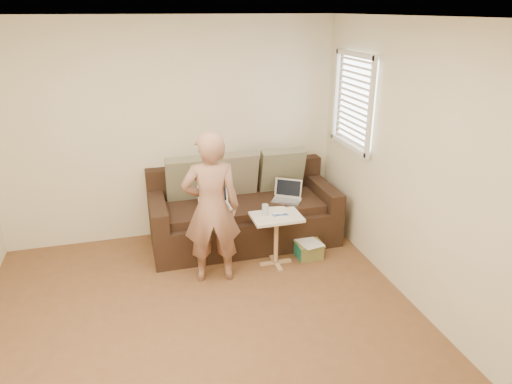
% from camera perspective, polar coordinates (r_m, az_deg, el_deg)
% --- Properties ---
extents(floor, '(4.50, 4.50, 0.00)m').
position_cam_1_polar(floor, '(4.15, -5.71, -18.30)').
color(floor, brown).
rests_on(floor, ground).
extents(ceiling, '(4.50, 4.50, 0.00)m').
position_cam_1_polar(ceiling, '(3.18, -7.55, 20.44)').
color(ceiling, white).
rests_on(ceiling, wall_back).
extents(wall_back, '(4.00, 0.00, 4.00)m').
position_cam_1_polar(wall_back, '(5.59, -10.39, 7.26)').
color(wall_back, beige).
rests_on(wall_back, ground).
extents(wall_right, '(0.00, 4.50, 4.50)m').
position_cam_1_polar(wall_right, '(4.23, 21.26, 1.41)').
color(wall_right, beige).
rests_on(wall_right, ground).
extents(window_blinds, '(0.12, 0.88, 1.08)m').
position_cam_1_polar(window_blinds, '(5.33, 11.91, 10.87)').
color(window_blinds, white).
rests_on(window_blinds, wall_right).
extents(sofa, '(2.20, 0.95, 0.85)m').
position_cam_1_polar(sofa, '(5.55, -1.51, -2.08)').
color(sofa, black).
rests_on(sofa, ground).
extents(pillow_left, '(0.55, 0.29, 0.57)m').
position_cam_1_polar(pillow_left, '(5.51, -8.18, 1.64)').
color(pillow_left, '#6A6B4F').
rests_on(pillow_left, sofa).
extents(pillow_mid, '(0.55, 0.27, 0.57)m').
position_cam_1_polar(pillow_mid, '(5.61, -2.64, 2.22)').
color(pillow_mid, '#706A50').
rests_on(pillow_mid, sofa).
extents(pillow_right, '(0.55, 0.28, 0.57)m').
position_cam_1_polar(pillow_right, '(5.77, 3.19, 2.75)').
color(pillow_right, '#6A6B4F').
rests_on(pillow_right, sofa).
extents(laptop_silver, '(0.41, 0.38, 0.22)m').
position_cam_1_polar(laptop_silver, '(5.53, 3.78, -1.14)').
color(laptop_silver, '#B7BABC').
rests_on(laptop_silver, sofa).
extents(laptop_white, '(0.36, 0.26, 0.26)m').
position_cam_1_polar(laptop_white, '(5.34, -4.99, -2.02)').
color(laptop_white, white).
rests_on(laptop_white, sofa).
extents(person, '(0.63, 0.46, 1.60)m').
position_cam_1_polar(person, '(4.65, -5.51, -2.01)').
color(person, '#8D5B4D').
rests_on(person, ground).
extents(side_table, '(0.53, 0.37, 0.59)m').
position_cam_1_polar(side_table, '(5.11, 2.48, -5.90)').
color(side_table, silver).
rests_on(side_table, ground).
extents(drinking_glass, '(0.07, 0.07, 0.12)m').
position_cam_1_polar(drinking_glass, '(4.97, 1.13, -2.20)').
color(drinking_glass, silver).
rests_on(drinking_glass, side_table).
extents(scissors, '(0.20, 0.16, 0.02)m').
position_cam_1_polar(scissors, '(4.98, 2.98, -2.85)').
color(scissors, silver).
rests_on(scissors, side_table).
extents(paper_on_table, '(0.25, 0.33, 0.00)m').
position_cam_1_polar(paper_on_table, '(5.06, 2.69, -2.49)').
color(paper_on_table, white).
rests_on(paper_on_table, side_table).
extents(striped_box, '(0.30, 0.30, 0.19)m').
position_cam_1_polar(striped_box, '(5.38, 6.45, -6.97)').
color(striped_box, '#C56E1D').
rests_on(striped_box, ground).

